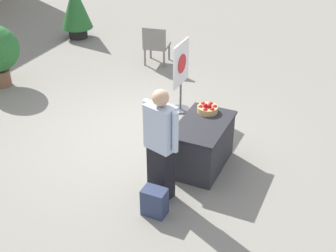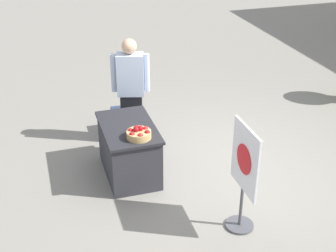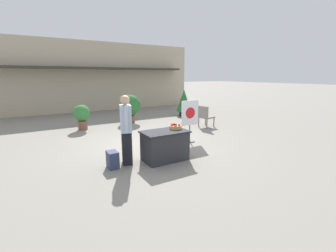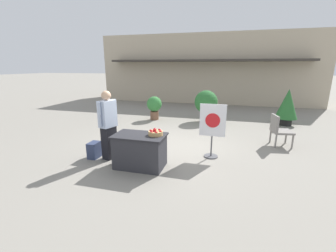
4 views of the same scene
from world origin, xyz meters
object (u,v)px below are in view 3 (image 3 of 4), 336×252
Objects in this scene: backpack at (113,160)px; potted_plant_far_left at (82,115)px; person_visitor at (126,129)px; potted_plant_near_right at (130,106)px; poster_board at (190,119)px; apple_basket at (175,127)px; display_table at (165,145)px; patio_chair at (205,115)px; potted_plant_far_right at (184,101)px.

potted_plant_far_left reaches higher than backpack.
person_visitor is 5.15m from potted_plant_near_right.
potted_plant_near_right is (2.37, 4.85, 0.60)m from backpack.
person_visitor is 1.24× the size of poster_board.
potted_plant_near_right is (0.63, 4.97, -0.05)m from apple_basket.
poster_board is at bearing 33.56° from display_table.
apple_basket reaches higher than patio_chair.
poster_board is at bearing -81.73° from potted_plant_near_right.
display_table is 1.94m from poster_board.
apple_basket is 0.32× the size of potted_plant_far_left.
potted_plant_far_left is at bearing -175.07° from potted_plant_far_right.
person_visitor reaches higher than patio_chair.
apple_basket is 0.25× the size of potted_plant_near_right.
apple_basket is 0.19× the size of person_visitor.
potted_plant_near_right reaches higher than display_table.
backpack is at bearing 172.30° from display_table.
backpack is 5.34m from patio_chair.
display_table is 5.15m from potted_plant_near_right.
backpack is at bearing -116.06° from potted_plant_near_right.
apple_basket reaches higher than display_table.
display_table is at bearing -75.31° from potted_plant_far_left.
person_visitor is 1.69× the size of potted_plant_far_left.
patio_chair is 0.70× the size of potted_plant_near_right.
display_table is 0.85× the size of poster_board.
potted_plant_far_left is (-2.24, -0.30, -0.18)m from potted_plant_near_right.
potted_plant_near_right is (-3.21, -0.17, -0.01)m from potted_plant_far_right.
poster_board is at bearing 32.87° from person_visitor.
apple_basket is 0.80× the size of backpack.
potted_plant_far_left is (-2.82, 3.69, -0.17)m from poster_board.
person_visitor is 1.31× the size of potted_plant_near_right.
apple_basket is at bearing 10.30° from display_table.
apple_basket is 1.56m from poster_board.
poster_board is (1.21, 0.98, -0.06)m from apple_basket.
backpack is 0.31× the size of potted_plant_near_right.
display_table is 4.90m from potted_plant_far_left.
person_visitor is 2.66m from poster_board.
potted_plant_near_right is at bearing -176.90° from potted_plant_far_right.
poster_board is (2.54, 0.77, -0.10)m from person_visitor.
person_visitor is (-1.33, 0.21, 0.04)m from apple_basket.
display_table is 0.69× the size of person_visitor.
backpack is 5.43m from potted_plant_near_right.
poster_board is 1.06× the size of potted_plant_near_right.
potted_plant_far_right is (0.77, 2.73, 0.30)m from patio_chair.
patio_chair is at bearing 128.06° from poster_board.
patio_chair is (3.07, 2.41, -0.34)m from apple_basket.
poster_board reaches higher than patio_chair.
patio_chair is (3.44, 2.48, 0.12)m from display_table.
poster_board is 0.96× the size of potted_plant_far_right.
person_visitor reaches higher than poster_board.
patio_chair is 3.55m from potted_plant_near_right.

